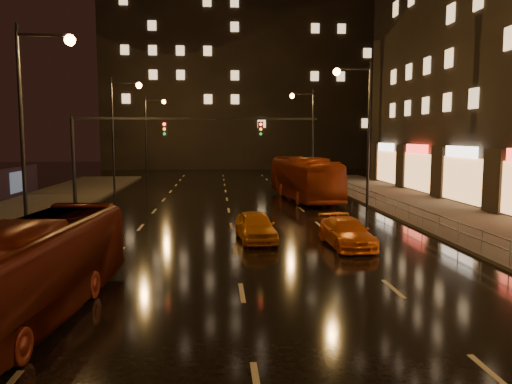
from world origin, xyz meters
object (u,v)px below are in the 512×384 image
(bus_red, at_px, (28,271))
(taxi_far, at_px, (347,233))
(taxi_near, at_px, (255,226))
(bus_curb, at_px, (304,178))

(bus_red, distance_m, taxi_far, 13.85)
(bus_red, bearing_deg, taxi_far, 43.24)
(bus_red, bearing_deg, taxi_near, 61.03)
(bus_red, bearing_deg, bus_curb, 70.50)
(bus_curb, bearing_deg, bus_red, -120.92)
(bus_curb, distance_m, taxi_far, 17.09)
(bus_red, height_order, taxi_far, bus_red)
(bus_red, xyz_separation_m, taxi_far, (10.98, 8.42, -0.75))
(bus_red, relative_size, taxi_far, 2.26)
(taxi_far, bearing_deg, bus_red, -146.02)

